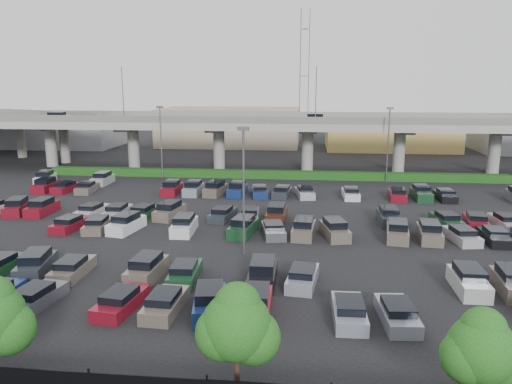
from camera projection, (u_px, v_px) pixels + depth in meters
The scene contains 9 objects.
ground at pixel (254, 227), 47.92m from camera, with size 280.00×280.00×0.00m, color black.
overpass at pixel (274, 126), 77.52m from camera, with size 150.00×13.00×15.80m.
on_ramp at pixel (2, 119), 93.40m from camera, with size 50.93×30.13×8.80m.
hedge at pixel (272, 175), 72.09m from camera, with size 66.00×1.60×1.10m, color #1A4213.
tree_row at pixel (206, 323), 21.32m from camera, with size 65.07×3.66×5.94m.
parked_cars at pixel (246, 231), 44.46m from camera, with size 63.20×41.65×1.67m.
light_poles at pixel (215, 159), 48.93m from camera, with size 66.90×48.38×10.30m.
distant_buildings at pixel (342, 130), 105.95m from camera, with size 138.00×24.00×9.00m.
comm_tower at pixel (304, 73), 116.06m from camera, with size 2.40×2.40×30.00m.
Camera 1 is at (4.81, -45.82, 13.60)m, focal length 35.00 mm.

